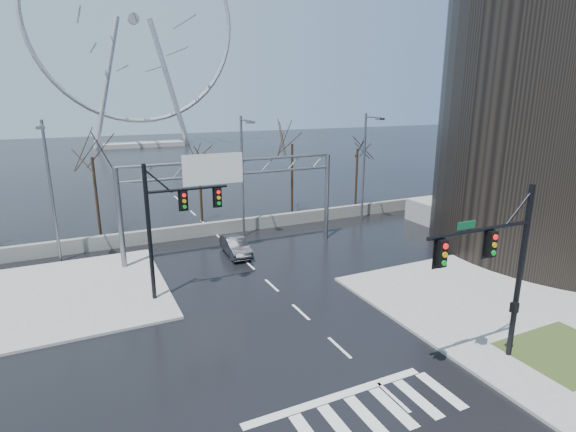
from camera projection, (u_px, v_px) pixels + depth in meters
ground at (339, 348)px, 21.21m from camera, size 260.00×260.00×0.00m
sidewalk_right_ext at (463, 292)px, 27.10m from camera, size 12.00×10.00×0.15m
sidewalk_far at (78, 292)px, 27.05m from camera, size 10.00×12.00×0.15m
grass_strip at (565, 352)px, 20.57m from camera, size 5.00×4.00×0.02m
tower_podium at (569, 218)px, 40.02m from camera, size 22.00×18.00×2.00m
barrier_wall at (216, 228)px, 38.49m from camera, size 52.00×0.50×1.10m
signal_mast_near at (501, 262)px, 18.58m from camera, size 5.52×0.41×8.00m
signal_mast_far at (169, 218)px, 25.32m from camera, size 4.72×0.41×8.00m
sign_gantry at (228, 186)px, 32.74m from camera, size 16.36×0.40×7.60m
streetlight_left at (50, 181)px, 30.50m from camera, size 0.50×2.55×10.00m
streetlight_mid at (244, 168)px, 36.34m from camera, size 0.50×2.55×10.00m
streetlight_right at (366, 159)px, 41.35m from camera, size 0.50×2.55×10.00m
tree_left at (93, 167)px, 36.38m from camera, size 3.75×3.75×7.50m
tree_center at (199, 167)px, 41.22m from camera, size 3.25×3.25×6.50m
tree_right at (292, 152)px, 43.83m from camera, size 3.90×3.90×7.80m
tree_far_right at (357, 155)px, 47.81m from camera, size 3.40×3.40×6.80m
ferris_wheel at (134, 28)px, 99.31m from camera, size 45.00×6.00×50.91m
car at (236, 246)px, 33.46m from camera, size 1.67×4.25×1.38m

